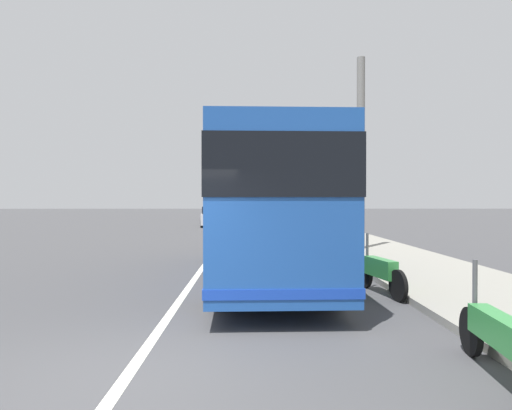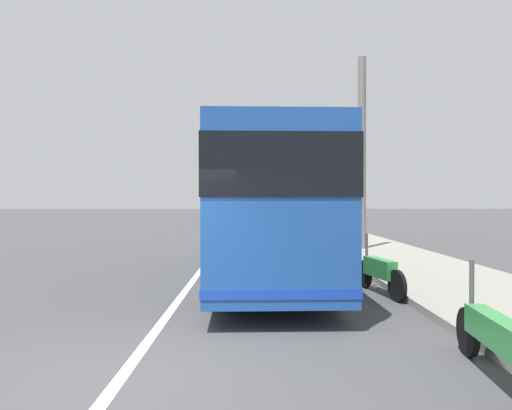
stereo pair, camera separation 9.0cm
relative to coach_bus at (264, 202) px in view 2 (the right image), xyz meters
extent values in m
plane|color=#424244|center=(-6.63, 1.80, -1.98)|extent=(220.00, 220.00, 0.00)
cube|color=gray|center=(3.37, -4.50, -1.91)|extent=(110.00, 3.60, 0.14)
cube|color=silver|center=(3.37, 1.80, -1.98)|extent=(110.00, 0.16, 0.01)
cube|color=#1E4C9E|center=(0.00, 0.00, -0.09)|extent=(10.13, 2.68, 3.07)
cube|color=black|center=(0.00, 0.00, 0.58)|extent=(10.17, 2.72, 0.99)
cube|color=#193FB2|center=(0.00, 0.00, -1.38)|extent=(10.16, 2.71, 0.16)
cylinder|color=black|center=(3.19, 1.20, -1.48)|extent=(1.01, 0.32, 1.00)
cylinder|color=black|center=(3.25, -1.04, -1.48)|extent=(1.01, 0.32, 1.00)
cylinder|color=black|center=(-3.25, 1.04, -1.48)|extent=(1.01, 0.32, 1.00)
cylinder|color=black|center=(-3.19, -1.20, -1.48)|extent=(1.01, 0.32, 1.00)
cylinder|color=black|center=(-6.00, -2.48, -1.67)|extent=(0.63, 0.14, 0.63)
cube|color=#338C3F|center=(-6.84, -2.40, -1.42)|extent=(1.28, 0.36, 0.33)
cylinder|color=#4C4C51|center=(-6.13, -2.46, -1.07)|extent=(0.06, 0.06, 0.70)
cylinder|color=black|center=(-1.39, -2.28, -1.66)|extent=(0.64, 0.20, 0.64)
cylinder|color=black|center=(-2.85, -2.57, -1.66)|extent=(0.64, 0.20, 0.64)
cube|color=#338C3F|center=(-2.12, -2.42, -1.41)|extent=(1.15, 0.45, 0.39)
cylinder|color=#4C4C51|center=(-1.50, -2.30, -1.06)|extent=(0.06, 0.06, 0.70)
cube|color=silver|center=(23.59, 3.23, -1.38)|extent=(4.10, 2.09, 0.84)
cube|color=black|center=(23.68, 3.24, -0.70)|extent=(1.97, 1.79, 0.53)
cylinder|color=black|center=(22.34, 2.32, -1.66)|extent=(0.65, 0.27, 0.64)
cylinder|color=black|center=(22.22, 3.95, -1.66)|extent=(0.65, 0.27, 0.64)
cylinder|color=black|center=(24.96, 2.52, -1.66)|extent=(0.65, 0.27, 0.64)
cylinder|color=black|center=(24.83, 4.15, -1.66)|extent=(0.65, 0.27, 0.64)
cube|color=gray|center=(36.29, 3.34, -1.38)|extent=(4.38, 1.74, 0.83)
cube|color=black|center=(36.40, 3.34, -0.68)|extent=(2.32, 1.59, 0.58)
cylinder|color=black|center=(34.86, 2.56, -1.66)|extent=(0.64, 0.23, 0.64)
cylinder|color=black|center=(34.84, 4.10, -1.66)|extent=(0.64, 0.23, 0.64)
cylinder|color=black|center=(37.74, 2.58, -1.66)|extent=(0.64, 0.23, 0.64)
cylinder|color=black|center=(37.73, 4.13, -1.66)|extent=(0.64, 0.23, 0.64)
cube|color=silver|center=(28.60, -0.05, -1.41)|extent=(4.23, 2.05, 0.78)
cube|color=black|center=(28.52, -0.05, -0.80)|extent=(2.07, 1.80, 0.45)
cylinder|color=black|center=(30.00, 0.74, -1.66)|extent=(0.65, 0.25, 0.64)
cylinder|color=black|center=(29.93, -0.97, -1.66)|extent=(0.65, 0.25, 0.64)
cylinder|color=black|center=(27.26, 0.86, -1.66)|extent=(0.65, 0.25, 0.64)
cylinder|color=black|center=(27.19, -0.85, -1.66)|extent=(0.65, 0.25, 0.64)
cube|color=navy|center=(49.08, 0.09, -1.40)|extent=(4.56, 2.12, 0.79)
cube|color=black|center=(48.99, 0.09, -0.74)|extent=(2.44, 1.86, 0.54)
cylinder|color=black|center=(50.51, 1.03, -1.66)|extent=(0.65, 0.25, 0.64)
cylinder|color=black|center=(50.59, -0.70, -1.66)|extent=(0.65, 0.25, 0.64)
cylinder|color=black|center=(47.56, 0.89, -1.66)|extent=(0.65, 0.25, 0.64)
cylinder|color=black|center=(47.65, -0.85, -1.66)|extent=(0.65, 0.25, 0.64)
cylinder|color=slate|center=(5.96, -3.99, 1.84)|extent=(0.31, 0.31, 7.64)
camera|label=1|loc=(-11.83, 0.40, 0.03)|focal=31.88mm
camera|label=2|loc=(-11.83, 0.31, 0.03)|focal=31.88mm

